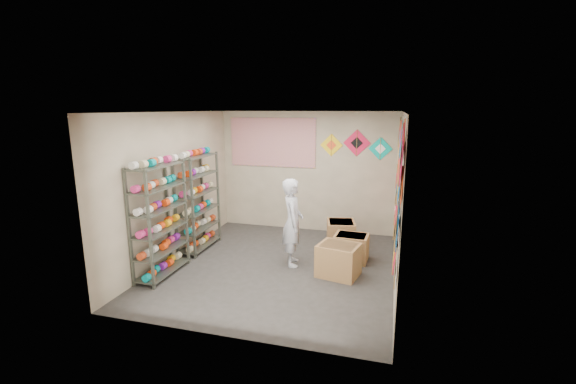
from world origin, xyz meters
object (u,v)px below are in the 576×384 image
(shelf_rack_back, at_px, (198,202))
(carton_a, at_px, (338,260))
(shelf_rack_front, at_px, (160,221))
(carton_c, at_px, (341,234))
(shopkeeper, at_px, (293,222))
(carton_b, at_px, (351,248))

(shelf_rack_back, height_order, carton_a, shelf_rack_back)
(shelf_rack_front, height_order, carton_a, shelf_rack_front)
(shelf_rack_front, bearing_deg, carton_c, 38.60)
(carton_c, bearing_deg, carton_a, -95.30)
(carton_a, bearing_deg, shelf_rack_back, -178.65)
(carton_a, distance_m, carton_c, 1.42)
(shopkeeper, bearing_deg, carton_a, -123.44)
(shopkeeper, bearing_deg, shelf_rack_back, 65.56)
(carton_a, height_order, carton_b, carton_a)
(shelf_rack_back, xyz_separation_m, carton_a, (2.87, -0.55, -0.68))
(shelf_rack_front, bearing_deg, shopkeeper, 26.95)
(shelf_rack_front, relative_size, carton_c, 3.16)
(shelf_rack_front, bearing_deg, carton_a, 14.68)
(carton_b, bearing_deg, shelf_rack_front, -150.62)
(shelf_rack_front, distance_m, carton_b, 3.41)
(shelf_rack_front, xyz_separation_m, carton_c, (2.71, 2.17, -0.69))
(shelf_rack_back, xyz_separation_m, carton_c, (2.71, 0.87, -0.69))
(shopkeeper, distance_m, carton_a, 1.04)
(shelf_rack_back, height_order, carton_c, shelf_rack_back)
(shelf_rack_front, distance_m, shopkeeper, 2.25)
(shelf_rack_front, height_order, carton_c, shelf_rack_front)
(shopkeeper, bearing_deg, carton_b, -81.99)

